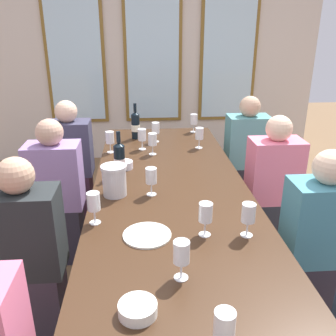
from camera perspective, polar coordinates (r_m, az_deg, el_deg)
The scene contains 27 objects.
ground_plane at distance 2.72m, azimuth 0.40°, elevation -17.60°, with size 12.00×12.00×0.00m, color brown.
back_wall_with_windows at distance 4.79m, azimuth -2.40°, elevation 18.48°, with size 4.18×0.10×2.90m.
dining_table at distance 2.34m, azimuth 0.45°, elevation -4.64°, with size 0.98×2.83×0.74m.
white_plate_0 at distance 1.84m, azimuth -3.27°, elevation -10.35°, with size 0.24×0.24×0.01m, color white.
metal_pitcher at distance 2.23m, azimuth -8.34°, elevation -1.89°, with size 0.16×0.16×0.19m.
wine_bottle_0 at distance 2.50m, azimuth -7.54°, elevation 1.38°, with size 0.08×0.08×0.31m.
wine_bottle_1 at distance 3.31m, azimuth -5.07°, elevation 6.65°, with size 0.08×0.08×0.32m.
tasting_bowl_0 at distance 2.65m, azimuth -6.79°, elevation 0.50°, with size 0.12×0.12×0.05m, color white.
tasting_bowl_1 at distance 1.41m, azimuth -4.73°, elevation -21.01°, with size 0.14×0.14×0.05m, color white.
wine_glass_0 at distance 1.23m, azimuth 8.76°, elevation -23.08°, with size 0.07×0.07×0.17m.
wine_glass_1 at distance 2.89m, azimuth -2.44°, elevation 4.40°, with size 0.07×0.07×0.17m.
wine_glass_2 at distance 3.05m, azimuth 4.89°, elevation 5.21°, with size 0.07×0.07×0.17m.
wine_glass_3 at distance 1.82m, azimuth 12.39°, elevation -6.95°, with size 0.07×0.07×0.17m.
wine_glass_4 at distance 3.01m, azimuth -4.07°, elevation 5.02°, with size 0.07×0.07×0.17m.
wine_glass_5 at distance 3.20m, azimuth -1.94°, elevation 6.10°, with size 0.07×0.07×0.17m.
wine_glass_6 at distance 2.20m, azimuth -2.63°, elevation -1.39°, with size 0.07×0.07×0.17m.
wine_glass_7 at distance 1.80m, azimuth 5.85°, elevation -7.13°, with size 0.07×0.07×0.17m.
wine_glass_8 at distance 2.97m, azimuth -9.03°, elevation 4.62°, with size 0.07×0.07×0.17m.
wine_glass_9 at distance 1.93m, azimuth -11.49°, elevation -5.36°, with size 0.07×0.07×0.17m.
wine_glass_10 at distance 3.51m, azimuth 4.03°, elevation 7.43°, with size 0.07×0.07×0.17m.
wine_glass_11 at distance 1.51m, azimuth 2.10°, elevation -13.21°, with size 0.07×0.07×0.17m.
seated_person_0 at distance 2.19m, azimuth -20.79°, elevation -13.01°, with size 0.38×0.24×1.11m.
seated_person_1 at distance 2.31m, azimuth 22.12°, elevation -11.27°, with size 0.38×0.24×1.11m.
seated_person_4 at distance 3.40m, azimuth -14.75°, elevation 0.40°, with size 0.38×0.24×1.11m.
seated_person_5 at distance 3.55m, azimuth 11.99°, elevation 1.56°, with size 0.38×0.24×1.11m.
seated_person_6 at distance 2.83m, azimuth -16.81°, elevation -4.25°, with size 0.38×0.24×1.11m.
seated_person_7 at distance 2.91m, azimuth 15.84°, elevation -3.39°, with size 0.38×0.24×1.11m.
Camera 1 is at (-0.18, -2.09, 1.72)m, focal length 39.23 mm.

